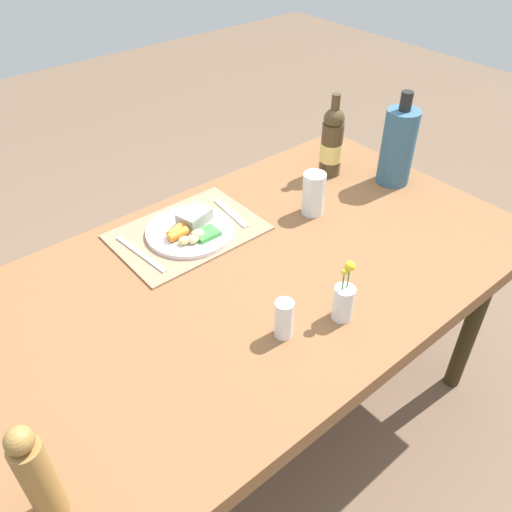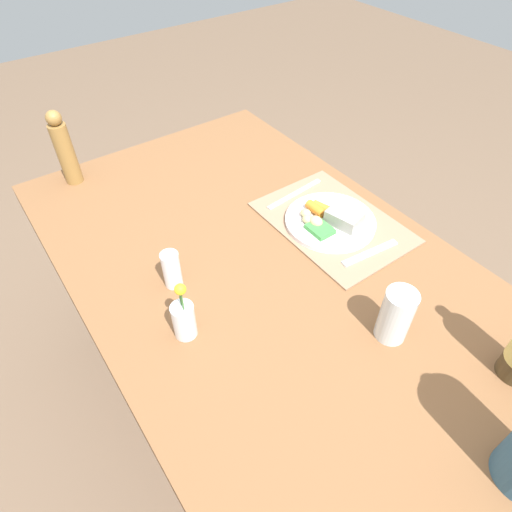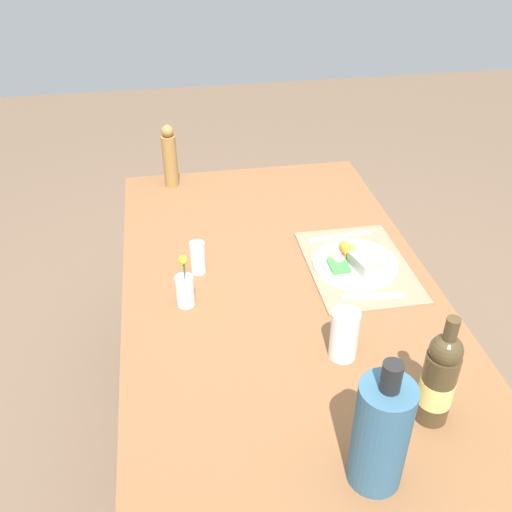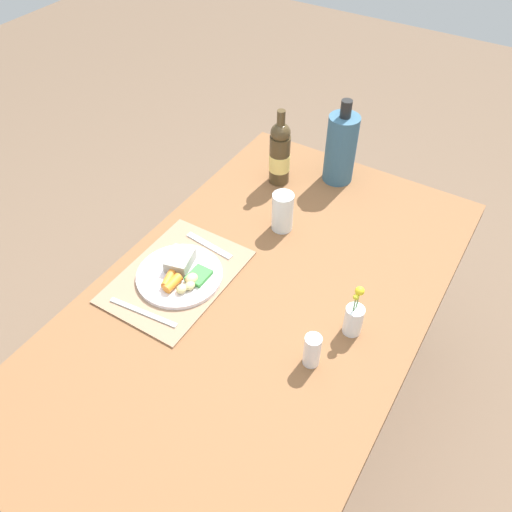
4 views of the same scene
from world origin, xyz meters
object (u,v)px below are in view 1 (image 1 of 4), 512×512
Objects in this scene: knife at (141,254)px; salt_shaker at (284,319)px; pepper_mill at (37,476)px; wine_bottle at (332,142)px; water_tumbler at (313,196)px; flower_vase at (344,300)px; dinner_plate at (191,229)px; dining_table at (256,285)px; fork at (231,213)px; cooler_bottle at (398,146)px.

knife is 2.14× the size of salt_shaker.
wine_bottle reaches higher than pepper_mill.
pepper_mill is 1.77× the size of water_tumbler.
flower_vase reaches higher than water_tumbler.
dining_table is at bearing 101.38° from dinner_plate.
dinner_plate is at bearing -141.15° from pepper_mill.
salt_shaker is 0.75× the size of water_tumbler.
salt_shaker is (0.21, 0.47, 0.04)m from fork.
pepper_mill is at bearing 4.83° from salt_shaker.
cooler_bottle is at bearing 165.19° from dinner_plate.
dinner_plate is 0.52m from flower_vase.
salt_shaker is at bearing 35.87° from wine_bottle.
wine_bottle is at bearing -144.13° from salt_shaker.
dining_table is 6.50× the size of pepper_mill.
flower_vase is 1.24× the size of water_tumbler.
salt_shaker is (-0.11, 0.47, 0.04)m from knife.
dinner_plate is at bearing -80.31° from flower_vase.
flower_vase is 0.16m from salt_shaker.
water_tumbler is at bearing -6.47° from cooler_bottle.
fork is 0.81× the size of knife.
pepper_mill reaches higher than flower_vase.
dining_table is 5.50× the size of wine_bottle.
dinner_plate is 1.18× the size of knife.
dinner_plate is 2.52× the size of salt_shaker.
cooler_bottle reaches higher than fork.
cooler_bottle reaches higher than pepper_mill.
dinner_plate is (0.05, -0.24, 0.08)m from dining_table.
water_tumbler is at bearing -125.90° from flower_vase.
dining_table is 15.25× the size of salt_shaker.
knife is (0.21, -0.25, 0.07)m from dining_table.
flower_vase is at bearing 98.20° from dining_table.
salt_shaker reaches higher than dinner_plate.
cooler_bottle reaches higher than flower_vase.
salt_shaker is 0.81m from cooler_bottle.
dinner_plate is at bearing -78.62° from dining_table.
dining_table is 8.76× the size of fork.
fork is at bearing -1.77° from wine_bottle.
dinner_plate is at bearing -22.26° from water_tumbler.
pepper_mill reaches higher than salt_shaker.
pepper_mill is at bearing 42.03° from knife.
dining_table is at bearing -158.15° from pepper_mill.
pepper_mill is 2.34× the size of salt_shaker.
cooler_bottle reaches higher than water_tumbler.
cooler_bottle is at bearing 167.16° from fork.
fork is (-0.15, -0.00, -0.01)m from dinner_plate.
fork is at bearing -97.07° from flower_vase.
cooler_bottle is at bearing -151.48° from flower_vase.
knife is at bearing -12.42° from cooler_bottle.
cooler_bottle is (-0.55, 0.19, 0.12)m from fork.
knife is 1.62× the size of water_tumbler.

